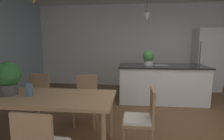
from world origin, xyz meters
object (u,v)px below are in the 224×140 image
(kitchen_island, at_px, (161,83))
(vase_on_dining_table, at_px, (29,90))
(chair_far_left, at_px, (36,96))
(chair_far_right, at_px, (86,97))
(potted_plant_on_table, at_px, (8,76))
(potted_plant_on_island, at_px, (148,58))
(refrigerator, at_px, (207,60))
(chair_kitchen_end, at_px, (142,118))
(dining_table, at_px, (37,100))

(kitchen_island, distance_m, vase_on_dining_table, 3.12)
(chair_far_left, bearing_deg, chair_far_right, 0.00)
(kitchen_island, relative_size, potted_plant_on_table, 4.54)
(potted_plant_on_island, bearing_deg, vase_on_dining_table, -128.40)
(chair_far_right, relative_size, refrigerator, 0.47)
(kitchen_island, xyz_separation_m, refrigerator, (1.54, 1.26, 0.47))
(chair_far_right, height_order, potted_plant_on_island, potted_plant_on_island)
(chair_kitchen_end, distance_m, potted_plant_on_table, 1.90)
(kitchen_island, relative_size, potted_plant_on_island, 5.79)
(chair_far_left, relative_size, vase_on_dining_table, 5.09)
(chair_kitchen_end, distance_m, vase_on_dining_table, 1.56)
(chair_far_right, xyz_separation_m, potted_plant_on_table, (-0.89, -0.78, 0.51))
(chair_kitchen_end, xyz_separation_m, vase_on_dining_table, (-1.52, -0.01, 0.34))
(potted_plant_on_island, bearing_deg, potted_plant_on_table, -133.47)
(dining_table, relative_size, refrigerator, 1.12)
(chair_far_left, bearing_deg, chair_kitchen_end, -23.01)
(kitchen_island, distance_m, refrigerator, 2.05)
(chair_far_left, xyz_separation_m, refrigerator, (4.04, 2.70, 0.46))
(chair_far_left, height_order, refrigerator, refrigerator)
(chair_far_right, height_order, potted_plant_on_table, potted_plant_on_table)
(kitchen_island, bearing_deg, potted_plant_on_island, -180.00)
(chair_far_left, distance_m, vase_on_dining_table, 0.96)
(dining_table, height_order, potted_plant_on_table, potted_plant_on_table)
(chair_far_right, xyz_separation_m, refrigerator, (3.10, 2.70, 0.46))
(dining_table, distance_m, refrigerator, 5.01)
(chair_kitchen_end, distance_m, kitchen_island, 2.32)
(kitchen_island, distance_m, potted_plant_on_island, 0.71)
(chair_kitchen_end, relative_size, refrigerator, 0.47)
(chair_far_right, xyz_separation_m, kitchen_island, (1.56, 1.44, -0.01))
(chair_far_left, height_order, chair_far_right, same)
(dining_table, distance_m, potted_plant_on_island, 2.83)
(chair_far_left, distance_m, chair_kitchen_end, 2.05)
(vase_on_dining_table, bearing_deg, potted_plant_on_island, 51.60)
(vase_on_dining_table, bearing_deg, chair_far_right, 55.07)
(potted_plant_on_table, relative_size, vase_on_dining_table, 2.70)
(chair_far_left, relative_size, refrigerator, 0.47)
(dining_table, bearing_deg, potted_plant_on_island, 53.02)
(dining_table, distance_m, kitchen_island, 3.03)
(potted_plant_on_island, bearing_deg, refrigerator, 33.80)
(chair_far_right, distance_m, vase_on_dining_table, 1.05)
(dining_table, height_order, vase_on_dining_table, vase_on_dining_table)
(chair_far_left, height_order, chair_kitchen_end, same)
(chair_far_left, bearing_deg, vase_on_dining_table, -65.77)
(dining_table, relative_size, potted_plant_on_table, 4.54)
(dining_table, xyz_separation_m, refrigerator, (3.57, 3.50, 0.27))
(dining_table, xyz_separation_m, potted_plant_on_table, (-0.42, 0.02, 0.32))
(dining_table, bearing_deg, chair_kitchen_end, -0.04)
(dining_table, bearing_deg, chair_far_left, 120.32)
(chair_far_left, height_order, kitchen_island, kitchen_island)
(chair_far_left, xyz_separation_m, potted_plant_on_table, (0.05, -0.78, 0.51))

